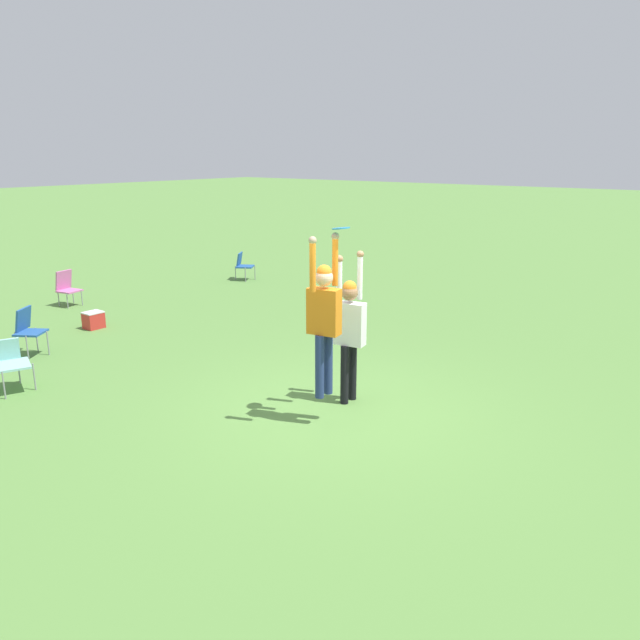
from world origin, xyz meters
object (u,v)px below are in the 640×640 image
at_px(frisbee, 341,228).
at_px(camping_chair_0, 6,361).
at_px(camping_chair_1, 67,286).
at_px(camping_chair_3, 28,327).
at_px(person_defending, 349,324).
at_px(camping_chair_2, 243,264).
at_px(person_jumping, 324,312).
at_px(cooler_box, 94,320).

relative_size(frisbee, camping_chair_0, 0.30).
distance_m(frisbee, camping_chair_0, 5.64).
bearing_deg(camping_chair_1, frisbee, 70.51).
height_order(frisbee, camping_chair_3, frisbee).
height_order(camping_chair_0, camping_chair_3, camping_chair_3).
xyz_separation_m(person_defending, camping_chair_2, (5.58, 7.66, -0.73)).
bearing_deg(camping_chair_1, person_jumping, 68.61).
distance_m(camping_chair_0, camping_chair_2, 9.03).
bearing_deg(camping_chair_1, camping_chair_3, 37.88).
distance_m(person_jumping, camping_chair_0, 5.15).
relative_size(camping_chair_0, camping_chair_3, 0.91).
bearing_deg(camping_chair_1, camping_chair_2, 155.13).
distance_m(person_jumping, frisbee, 1.12).
xyz_separation_m(camping_chair_0, cooler_box, (2.82, 2.07, -0.30)).
relative_size(person_defending, camping_chair_1, 2.64).
xyz_separation_m(frisbee, camping_chair_1, (1.27, 9.01, -2.15)).
distance_m(frisbee, camping_chair_1, 9.35).
bearing_deg(camping_chair_3, camping_chair_2, 160.53).
bearing_deg(camping_chair_1, person_defending, 73.55).
height_order(person_jumping, frisbee, frisbee).
relative_size(camping_chair_0, cooler_box, 2.11).
height_order(person_jumping, camping_chair_1, person_jumping).
bearing_deg(person_defending, person_jumping, -90.00).
bearing_deg(camping_chair_2, camping_chair_0, -11.23).
bearing_deg(cooler_box, person_jumping, -96.59).
bearing_deg(camping_chair_3, person_defending, 73.48).
bearing_deg(camping_chair_1, camping_chair_0, 38.81).
height_order(person_jumping, cooler_box, person_jumping).
xyz_separation_m(person_defending, camping_chair_1, (0.76, 8.81, -0.72)).
bearing_deg(camping_chair_2, cooler_box, -20.56).
bearing_deg(frisbee, camping_chair_1, 82.00).
distance_m(person_defending, cooler_box, 6.60).
bearing_deg(frisbee, camping_chair_3, 101.69).
height_order(frisbee, cooler_box, frisbee).
bearing_deg(camping_chair_2, camping_chair_3, -18.34).
relative_size(person_defending, camping_chair_3, 2.57).
bearing_deg(camping_chair_0, person_defending, 144.10).
bearing_deg(frisbee, person_jumping, 170.78).
height_order(camping_chair_1, cooler_box, camping_chair_1).
relative_size(camping_chair_1, cooler_box, 2.26).
xyz_separation_m(camping_chair_2, camping_chair_3, (-7.34, -1.79, 0.06)).
relative_size(camping_chair_1, camping_chair_3, 0.98).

